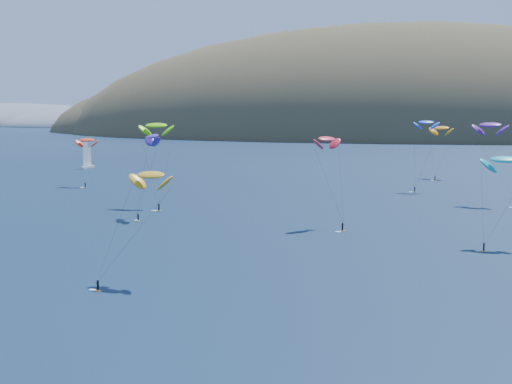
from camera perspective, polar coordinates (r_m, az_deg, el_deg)
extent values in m
ellipsoid|color=#3D3526|center=(618.31, 11.25, 3.39)|extent=(600.00, 300.00, 210.00)
ellipsoid|color=#3D3526|center=(670.39, -2.52, 4.26)|extent=(340.00, 240.00, 120.00)
ellipsoid|color=slate|center=(964.87, -19.75, 4.95)|extent=(400.00, 240.00, 60.00)
ellipsoid|color=slate|center=(862.12, -13.25, 5.03)|extent=(240.00, 180.00, 44.00)
cube|color=silver|center=(299.23, -13.36, 1.94)|extent=(3.15, 8.56, 1.00)
cylinder|color=silver|center=(299.27, -13.35, 3.06)|extent=(0.16, 0.16, 11.71)
cube|color=gold|center=(230.72, -13.50, 0.35)|extent=(1.35, 0.44, 0.07)
cylinder|color=black|center=(230.62, -13.51, 0.55)|extent=(0.31, 0.31, 1.42)
sphere|color=#8C6047|center=(230.53, -13.51, 0.76)|extent=(0.24, 0.24, 0.24)
ellipsoid|color=#FF3C19|center=(235.56, -13.38, 4.07)|extent=(7.94, 3.96, 4.35)
cube|color=gold|center=(104.75, -12.53, -7.71)|extent=(1.31, 0.70, 0.07)
cylinder|color=black|center=(104.55, -12.54, -7.29)|extent=(0.29, 0.29, 1.34)
sphere|color=#8C6047|center=(104.36, -12.55, -6.88)|extent=(0.23, 0.23, 0.23)
ellipsoid|color=gold|center=(107.74, -8.41, 1.37)|extent=(7.97, 5.30, 4.08)
cube|color=gold|center=(177.75, -7.77, -1.50)|extent=(1.54, 0.55, 0.08)
cylinder|color=black|center=(177.61, -7.78, -1.20)|extent=(0.36, 0.36, 1.62)
sphere|color=#8C6047|center=(177.48, -7.78, -0.90)|extent=(0.27, 0.27, 0.27)
ellipsoid|color=#67E309|center=(186.49, -7.98, 5.30)|extent=(9.13, 4.75, 4.95)
cube|color=gold|center=(218.44, 12.57, 0.00)|extent=(1.38, 0.54, 0.07)
cylinder|color=black|center=(218.34, 12.58, 0.22)|extent=(0.31, 0.31, 1.43)
sphere|color=#8C6047|center=(218.24, 12.58, 0.43)|extent=(0.24, 0.24, 0.24)
ellipsoid|color=blue|center=(222.60, 13.47, 5.46)|extent=(7.64, 4.23, 4.07)
cube|color=gold|center=(134.88, 17.75, -4.55)|extent=(1.28, 0.48, 0.07)
cylinder|color=black|center=(134.73, 17.76, -4.22)|extent=(0.29, 0.29, 1.33)
sphere|color=#8C6047|center=(134.59, 17.78, -3.90)|extent=(0.22, 0.22, 0.22)
ellipsoid|color=#069FAA|center=(140.72, 19.31, 2.48)|extent=(8.68, 4.66, 4.66)
ellipsoid|color=#5A1E83|center=(198.13, 18.24, 5.13)|extent=(9.82, 6.71, 5.01)
cube|color=gold|center=(149.57, 6.92, -3.13)|extent=(1.22, 1.38, 0.08)
cylinder|color=black|center=(149.42, 6.93, -2.79)|extent=(0.34, 0.34, 1.53)
sphere|color=#8C6047|center=(149.27, 6.93, -2.45)|extent=(0.26, 0.26, 0.26)
ellipsoid|color=red|center=(154.81, 5.69, 4.25)|extent=(7.16, 7.77, 4.05)
cube|color=gold|center=(163.16, -9.41, -2.31)|extent=(1.16, 1.36, 0.08)
cylinder|color=black|center=(163.02, -9.41, -2.01)|extent=(0.33, 0.33, 1.49)
sphere|color=#8C6047|center=(162.89, -9.42, -1.71)|extent=(0.25, 0.25, 0.25)
ellipsoid|color=#3A249A|center=(168.53, -8.26, 4.44)|extent=(7.50, 8.36, 4.32)
cube|color=gold|center=(251.99, 14.12, 0.89)|extent=(1.33, 1.06, 0.07)
cylinder|color=black|center=(251.90, 14.13, 1.08)|extent=(0.31, 0.31, 1.43)
sphere|color=#8C6047|center=(251.82, 14.13, 1.27)|extent=(0.24, 0.24, 0.24)
ellipsoid|color=orange|center=(262.66, 14.61, 4.99)|extent=(9.91, 8.53, 5.07)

